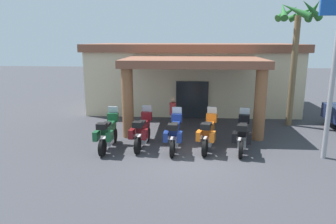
% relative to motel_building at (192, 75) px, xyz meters
% --- Properties ---
extents(ground_plane, '(80.00, 80.00, 0.00)m').
position_rel_motel_building_xyz_m(ground_plane, '(0.05, -9.24, -2.11)').
color(ground_plane, '#38383D').
extents(motel_building, '(12.86, 10.62, 4.11)m').
position_rel_motel_building_xyz_m(motel_building, '(0.00, 0.00, 0.00)').
color(motel_building, beige).
rests_on(motel_building, ground_plane).
extents(motorcycle_green, '(0.71, 2.21, 1.61)m').
position_rel_motel_building_xyz_m(motorcycle_green, '(-3.26, -8.41, -1.41)').
color(motorcycle_green, black).
rests_on(motorcycle_green, ground_plane).
extents(motorcycle_maroon, '(0.74, 2.21, 1.61)m').
position_rel_motel_building_xyz_m(motorcycle_maroon, '(-1.92, -8.05, -1.41)').
color(motorcycle_maroon, black).
rests_on(motorcycle_maroon, ground_plane).
extents(motorcycle_blue, '(0.72, 2.21, 1.61)m').
position_rel_motel_building_xyz_m(motorcycle_blue, '(-0.58, -8.28, -1.41)').
color(motorcycle_blue, black).
rests_on(motorcycle_blue, ground_plane).
extents(motorcycle_orange, '(0.91, 2.19, 1.61)m').
position_rel_motel_building_xyz_m(motorcycle_orange, '(0.76, -8.11, -1.41)').
color(motorcycle_orange, black).
rests_on(motorcycle_orange, ground_plane).
extents(motorcycle_black, '(0.90, 2.19, 1.61)m').
position_rel_motel_building_xyz_m(motorcycle_black, '(2.11, -8.18, -1.41)').
color(motorcycle_black, black).
rests_on(motorcycle_black, ground_plane).
extents(pedestrian, '(0.32, 0.52, 1.70)m').
position_rel_motel_building_xyz_m(pedestrian, '(-0.83, -5.74, -1.12)').
color(pedestrian, brown).
rests_on(pedestrian, ground_plane).
extents(palm_tree_near_portico, '(2.16, 2.26, 6.27)m').
position_rel_motel_building_xyz_m(palm_tree_near_portico, '(5.13, -3.95, 2.67)').
color(palm_tree_near_portico, brown).
rests_on(palm_tree_near_portico, ground_plane).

